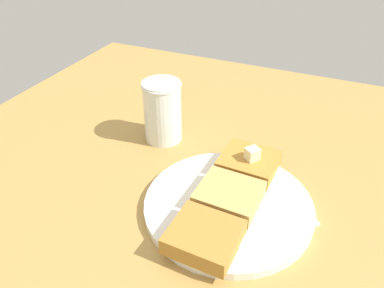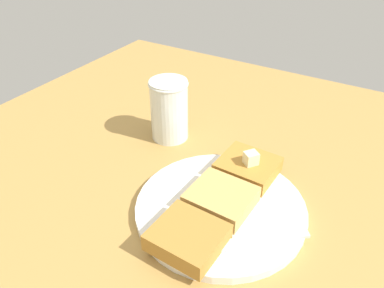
% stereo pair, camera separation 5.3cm
% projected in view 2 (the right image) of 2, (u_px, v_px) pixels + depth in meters
% --- Properties ---
extents(table_surface, '(0.91, 0.91, 0.02)m').
position_uv_depth(table_surface, '(199.00, 196.00, 0.52)').
color(table_surface, '#AA8141').
rests_on(table_surface, ground).
extents(plate, '(0.22, 0.22, 0.01)m').
position_uv_depth(plate, '(220.00, 208.00, 0.48)').
color(plate, white).
rests_on(plate, table_surface).
extents(toast_slice_left, '(0.07, 0.08, 0.02)m').
position_uv_depth(toast_slice_left, '(248.00, 167.00, 0.52)').
color(toast_slice_left, '#B47C30').
rests_on(toast_slice_left, plate).
extents(toast_slice_middle, '(0.07, 0.08, 0.02)m').
position_uv_depth(toast_slice_middle, '(221.00, 198.00, 0.47)').
color(toast_slice_middle, tan).
rests_on(toast_slice_middle, plate).
extents(toast_slice_right, '(0.07, 0.08, 0.02)m').
position_uv_depth(toast_slice_right, '(188.00, 237.00, 0.42)').
color(toast_slice_right, '#A97731').
rests_on(toast_slice_right, plate).
extents(butter_pat_primary, '(0.02, 0.02, 0.02)m').
position_uv_depth(butter_pat_primary, '(251.00, 158.00, 0.51)').
color(butter_pat_primary, beige).
rests_on(butter_pat_primary, toast_slice_left).
extents(fork, '(0.11, 0.13, 0.00)m').
position_uv_depth(fork, '(233.00, 242.00, 0.43)').
color(fork, silver).
rests_on(fork, plate).
extents(syrup_jar, '(0.06, 0.06, 0.10)m').
position_uv_depth(syrup_jar, '(169.00, 113.00, 0.61)').
color(syrup_jar, '#391607').
rests_on(syrup_jar, table_surface).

